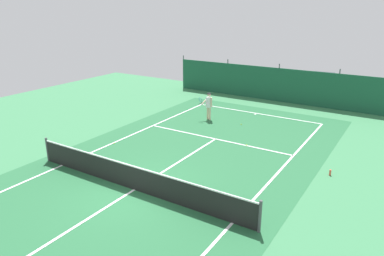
# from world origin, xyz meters

# --- Properties ---
(ground_plane) EXTENTS (36.00, 36.00, 0.00)m
(ground_plane) POSITION_xyz_m (0.00, 0.00, 0.00)
(ground_plane) COLOR #387A4C
(court_surface) EXTENTS (11.02, 26.60, 0.01)m
(court_surface) POSITION_xyz_m (0.00, 0.00, 0.00)
(court_surface) COLOR #236038
(court_surface) RESTS_ON ground
(tennis_net) EXTENTS (10.12, 0.10, 1.10)m
(tennis_net) POSITION_xyz_m (0.00, 0.00, 0.51)
(tennis_net) COLOR black
(tennis_net) RESTS_ON ground
(back_fence) EXTENTS (16.30, 0.98, 2.70)m
(back_fence) POSITION_xyz_m (-0.00, 16.12, 0.67)
(back_fence) COLOR #195138
(back_fence) RESTS_ON ground
(tennis_player) EXTENTS (0.84, 0.65, 1.64)m
(tennis_player) POSITION_xyz_m (-2.00, 9.16, 0.96)
(tennis_player) COLOR beige
(tennis_player) RESTS_ON ground
(tennis_ball_near_player) EXTENTS (0.07, 0.07, 0.07)m
(tennis_ball_near_player) POSITION_xyz_m (0.14, 9.27, 0.03)
(tennis_ball_near_player) COLOR #CCDB33
(tennis_ball_near_player) RESTS_ON ground
(tennis_ball_midcourt) EXTENTS (0.07, 0.07, 0.07)m
(tennis_ball_midcourt) POSITION_xyz_m (-4.00, 3.09, 0.03)
(tennis_ball_midcourt) COLOR #CCDB33
(tennis_ball_midcourt) RESTS_ON ground
(tennis_ball_by_sideline) EXTENTS (0.07, 0.07, 0.07)m
(tennis_ball_by_sideline) POSITION_xyz_m (1.75, 6.41, 0.03)
(tennis_ball_by_sideline) COLOR #CCDB33
(tennis_ball_by_sideline) RESTS_ON ground
(parked_car) EXTENTS (2.32, 4.35, 1.68)m
(parked_car) POSITION_xyz_m (2.31, 19.12, 0.84)
(parked_car) COLOR black
(parked_car) RESTS_ON ground
(water_bottle) EXTENTS (0.08, 0.08, 0.24)m
(water_bottle) POSITION_xyz_m (5.99, 5.22, 0.12)
(water_bottle) COLOR #D84C38
(water_bottle) RESTS_ON ground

